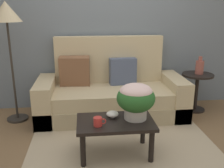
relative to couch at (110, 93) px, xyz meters
name	(u,v)px	position (x,y,z in m)	size (l,w,h in m)	color
ground_plane	(120,137)	(0.05, -0.77, -0.33)	(14.00, 14.00, 0.00)	brown
wall_back	(110,15)	(0.05, 0.47, 1.13)	(6.40, 0.12, 2.93)	slate
area_rug	(120,138)	(0.05, -0.78, -0.33)	(2.20, 1.74, 0.01)	tan
couch	(110,93)	(0.00, 0.00, 0.00)	(2.16, 0.89, 1.16)	tan
coffee_table	(115,126)	(-0.06, -1.14, 0.01)	(0.83, 0.52, 0.41)	black
side_table	(197,85)	(1.36, 0.00, 0.08)	(0.48, 0.48, 0.60)	black
floor_lamp	(7,20)	(-1.37, -0.06, 1.09)	(0.40, 0.40, 1.66)	#2D2823
potted_plant	(136,98)	(0.16, -1.10, 0.31)	(0.42, 0.42, 0.40)	#B7B2A8
coffee_mug	(98,122)	(-0.26, -1.24, 0.12)	(0.13, 0.09, 0.09)	red
snack_bowl	(113,114)	(-0.08, -1.04, 0.11)	(0.14, 0.14, 0.07)	silver
table_vase	(200,67)	(1.38, 0.01, 0.37)	(0.12, 0.12, 0.27)	#934C42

